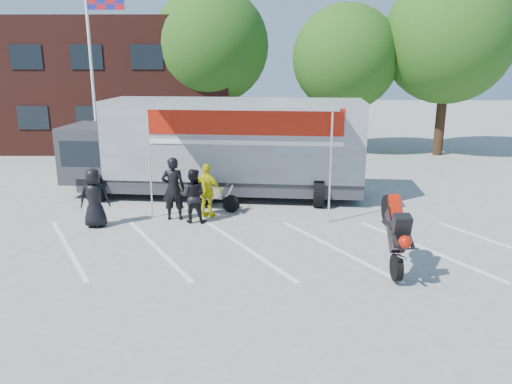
{
  "coord_description": "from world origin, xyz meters",
  "views": [
    {
      "loc": [
        0.53,
        -11.55,
        4.94
      ],
      "look_at": [
        0.46,
        1.99,
        1.3
      ],
      "focal_mm": 35.0,
      "sensor_mm": 36.0,
      "label": 1
    }
  ],
  "objects_px": {
    "stunt_bike_rider": "(387,270)",
    "spectator_leather_c": "(193,196)",
    "spectator_leather_b": "(173,189)",
    "spectator_hivis": "(207,191)",
    "tree_mid": "(345,58)",
    "spectator_leather_a": "(94,198)",
    "tree_left": "(211,46)",
    "flagpole": "(97,55)",
    "parked_motorcycle": "(213,210)",
    "transporter_truck": "(222,196)",
    "tree_right": "(448,39)"
  },
  "relations": [
    {
      "from": "spectator_leather_c",
      "to": "tree_left",
      "type": "bearing_deg",
      "value": -83.33
    },
    {
      "from": "flagpole",
      "to": "tree_right",
      "type": "relative_size",
      "value": 0.88
    },
    {
      "from": "spectator_leather_a",
      "to": "spectator_hivis",
      "type": "distance_m",
      "value": 3.43
    },
    {
      "from": "tree_mid",
      "to": "stunt_bike_rider",
      "type": "height_order",
      "value": "tree_mid"
    },
    {
      "from": "tree_left",
      "to": "tree_mid",
      "type": "height_order",
      "value": "tree_left"
    },
    {
      "from": "tree_right",
      "to": "flagpole",
      "type": "bearing_deg",
      "value": -164.52
    },
    {
      "from": "transporter_truck",
      "to": "stunt_bike_rider",
      "type": "xyz_separation_m",
      "value": [
        4.45,
        -6.73,
        0.0
      ]
    },
    {
      "from": "transporter_truck",
      "to": "spectator_hivis",
      "type": "xyz_separation_m",
      "value": [
        -0.27,
        -2.55,
        0.87
      ]
    },
    {
      "from": "tree_left",
      "to": "parked_motorcycle",
      "type": "height_order",
      "value": "tree_left"
    },
    {
      "from": "tree_left",
      "to": "tree_mid",
      "type": "xyz_separation_m",
      "value": [
        7.0,
        -1.0,
        -0.62
      ]
    },
    {
      "from": "tree_right",
      "to": "spectator_leather_b",
      "type": "distance_m",
      "value": 17.09
    },
    {
      "from": "tree_mid",
      "to": "stunt_bike_rider",
      "type": "distance_m",
      "value": 16.27
    },
    {
      "from": "tree_mid",
      "to": "spectator_leather_a",
      "type": "relative_size",
      "value": 4.26
    },
    {
      "from": "spectator_leather_b",
      "to": "spectator_hivis",
      "type": "distance_m",
      "value": 1.07
    },
    {
      "from": "parked_motorcycle",
      "to": "tree_right",
      "type": "bearing_deg",
      "value": -28.76
    },
    {
      "from": "tree_left",
      "to": "spectator_leather_c",
      "type": "bearing_deg",
      "value": -87.7
    },
    {
      "from": "transporter_truck",
      "to": "spectator_leather_c",
      "type": "height_order",
      "value": "transporter_truck"
    },
    {
      "from": "flagpole",
      "to": "spectator_hivis",
      "type": "relative_size",
      "value": 4.59
    },
    {
      "from": "tree_mid",
      "to": "stunt_bike_rider",
      "type": "bearing_deg",
      "value": -95.07
    },
    {
      "from": "flagpole",
      "to": "tree_mid",
      "type": "distance_m",
      "value": 12.31
    },
    {
      "from": "tree_mid",
      "to": "spectator_leather_a",
      "type": "xyz_separation_m",
      "value": [
        -9.38,
        -12.23,
        -4.04
      ]
    },
    {
      "from": "flagpole",
      "to": "transporter_truck",
      "type": "height_order",
      "value": "flagpole"
    },
    {
      "from": "tree_left",
      "to": "parked_motorcycle",
      "type": "xyz_separation_m",
      "value": [
        1.01,
        -11.53,
        -5.57
      ]
    },
    {
      "from": "flagpole",
      "to": "spectator_leather_a",
      "type": "xyz_separation_m",
      "value": [
        1.87,
        -7.23,
        -4.15
      ]
    },
    {
      "from": "stunt_bike_rider",
      "to": "spectator_hivis",
      "type": "bearing_deg",
      "value": 137.51
    },
    {
      "from": "parked_motorcycle",
      "to": "spectator_leather_b",
      "type": "height_order",
      "value": "spectator_leather_b"
    },
    {
      "from": "stunt_bike_rider",
      "to": "spectator_leather_a",
      "type": "bearing_deg",
      "value": 157.2
    },
    {
      "from": "flagpole",
      "to": "stunt_bike_rider",
      "type": "distance_m",
      "value": 15.23
    },
    {
      "from": "spectator_leather_a",
      "to": "spectator_leather_b",
      "type": "height_order",
      "value": "spectator_leather_b"
    },
    {
      "from": "tree_mid",
      "to": "spectator_leather_a",
      "type": "distance_m",
      "value": 15.93
    },
    {
      "from": "parked_motorcycle",
      "to": "spectator_leather_a",
      "type": "distance_m",
      "value": 3.89
    },
    {
      "from": "tree_left",
      "to": "spectator_hivis",
      "type": "bearing_deg",
      "value": -85.75
    },
    {
      "from": "parked_motorcycle",
      "to": "stunt_bike_rider",
      "type": "height_order",
      "value": "stunt_bike_rider"
    },
    {
      "from": "tree_mid",
      "to": "spectator_hivis",
      "type": "xyz_separation_m",
      "value": [
        -6.09,
        -11.26,
        -4.07
      ]
    },
    {
      "from": "flagpole",
      "to": "parked_motorcycle",
      "type": "relative_size",
      "value": 4.14
    },
    {
      "from": "spectator_leather_b",
      "to": "spectator_hivis",
      "type": "relative_size",
      "value": 1.15
    },
    {
      "from": "tree_left",
      "to": "tree_mid",
      "type": "bearing_deg",
      "value": -8.13
    },
    {
      "from": "transporter_truck",
      "to": "spectator_leather_a",
      "type": "distance_m",
      "value": 5.09
    },
    {
      "from": "stunt_bike_rider",
      "to": "spectator_leather_c",
      "type": "relative_size",
      "value": 1.22
    },
    {
      "from": "spectator_hivis",
      "to": "tree_left",
      "type": "bearing_deg",
      "value": -61.67
    },
    {
      "from": "tree_right",
      "to": "spectator_leather_a",
      "type": "distance_m",
      "value": 19.21
    },
    {
      "from": "spectator_leather_b",
      "to": "spectator_hivis",
      "type": "height_order",
      "value": "spectator_leather_b"
    },
    {
      "from": "spectator_leather_b",
      "to": "parked_motorcycle",
      "type": "bearing_deg",
      "value": -142.0
    },
    {
      "from": "spectator_leather_a",
      "to": "flagpole",
      "type": "bearing_deg",
      "value": -85.12
    },
    {
      "from": "parked_motorcycle",
      "to": "spectator_leather_c",
      "type": "height_order",
      "value": "spectator_leather_c"
    },
    {
      "from": "stunt_bike_rider",
      "to": "spectator_leather_c",
      "type": "bearing_deg",
      "value": 143.41
    },
    {
      "from": "flagpole",
      "to": "tree_left",
      "type": "relative_size",
      "value": 0.93
    },
    {
      "from": "tree_mid",
      "to": "tree_right",
      "type": "relative_size",
      "value": 0.84
    },
    {
      "from": "spectator_leather_c",
      "to": "transporter_truck",
      "type": "bearing_deg",
      "value": -97.92
    },
    {
      "from": "tree_right",
      "to": "tree_left",
      "type": "bearing_deg",
      "value": 172.87
    }
  ]
}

